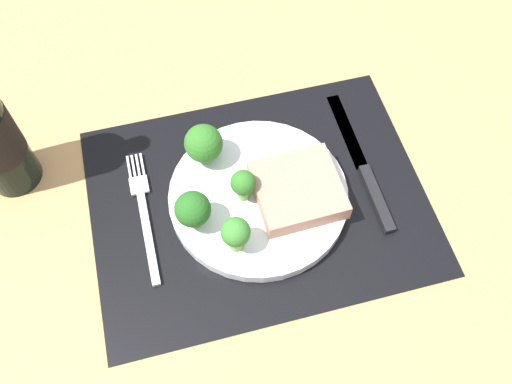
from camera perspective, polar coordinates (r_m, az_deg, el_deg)
ground_plane at (r=73.30cm, az=0.23°, el=-1.43°), size 140.00×110.00×3.00cm
placemat at (r=71.85cm, az=0.24°, el=-0.80°), size 43.13×33.08×0.30cm
plate at (r=71.03cm, az=0.24°, el=-0.42°), size 23.04×23.04×1.60cm
steak at (r=69.31cm, az=4.33°, el=0.23°), size 10.79×10.43×2.51cm
broccoli_back_left at (r=64.03cm, az=-2.11°, el=-4.30°), size 3.56×3.56×5.46cm
broccoli_near_steak at (r=67.53cm, az=-1.37°, el=0.99°), size 3.21×3.21×4.97cm
broccoli_near_fork at (r=65.89cm, az=-6.55°, el=-1.83°), size 4.43×4.43×5.63cm
broccoli_center at (r=70.67cm, az=-5.44°, el=4.99°), size 4.97×4.97×5.93cm
fork at (r=71.84cm, az=-11.49°, el=-2.23°), size 2.40×19.20×0.50cm
knife at (r=75.04cm, az=11.19°, el=2.21°), size 1.80×23.00×0.80cm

